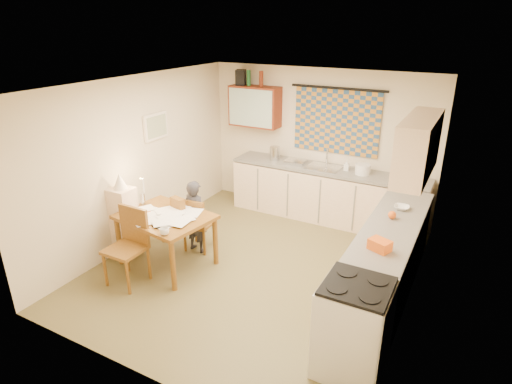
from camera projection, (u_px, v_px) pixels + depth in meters
The scene contains 44 objects.
floor at pixel (256, 267), 5.99m from camera, with size 4.00×4.50×0.02m, color brown.
ceiling at pixel (257, 84), 5.04m from camera, with size 4.00×4.50×0.02m, color white.
wall_back at pixel (319, 143), 7.36m from camera, with size 4.00×0.02×2.50m, color beige.
wall_front at pixel (132, 266), 3.67m from camera, with size 4.00×0.02×2.50m, color beige.
wall_left at pixel (139, 161), 6.40m from camera, with size 0.02×4.50×2.50m, color beige.
wall_right at pixel (420, 215), 4.63m from camera, with size 0.02×4.50×2.50m, color beige.
window_blind at pixel (336, 122), 7.04m from camera, with size 1.45×0.03×1.05m, color navy.
curtain_rod at pixel (338, 88), 6.82m from camera, with size 0.04×0.04×1.60m, color black.
wall_cabinet at pixel (255, 106), 7.51m from camera, with size 0.90×0.34×0.70m, color #5C1E0C.
wall_cabinet_glass at pixel (250, 108), 7.37m from camera, with size 0.84×0.02×0.64m, color #99B2A5.
upper_cabinet_right at pixel (418, 147), 4.93m from camera, with size 0.34×1.30×0.70m, color beige.
framed_print at pixel (156, 126), 6.54m from camera, with size 0.04×0.50×0.40m, color #F2E3CE.
print_canvas at pixel (157, 126), 6.53m from camera, with size 0.01×0.42×0.32m, color beige.
counter_back at pixel (326, 194), 7.28m from camera, with size 3.30×0.62×0.92m.
counter_right at pixel (385, 266), 5.15m from camera, with size 0.62×2.95×0.92m.
stove at pixel (353, 328), 4.06m from camera, with size 0.63×0.63×0.98m.
sink at pixel (323, 170), 7.15m from camera, with size 0.55×0.45×0.10m, color silver.
tap at pixel (327, 157), 7.23m from camera, with size 0.03×0.03×0.28m, color silver.
dish_rack at pixel (296, 162), 7.34m from camera, with size 0.35×0.30×0.06m, color silver.
kettle at pixel (275, 153), 7.49m from camera, with size 0.18×0.18×0.24m, color silver.
mixing_bowl at pixel (363, 169), 6.81m from camera, with size 0.24×0.24×0.16m, color white.
soap_bottle at pixel (347, 165), 6.97m from camera, with size 0.08×0.09×0.18m, color white.
bowl at pixel (402, 207), 5.56m from camera, with size 0.20×0.20×0.05m, color white.
orange_bag at pixel (380, 245), 4.56m from camera, with size 0.22×0.16×0.12m, color orange.
fruit_orange at pixel (392, 215), 5.28m from camera, with size 0.10×0.10×0.10m, color orange.
speaker at pixel (241, 77), 7.46m from camera, with size 0.16×0.20×0.26m, color black.
bottle_green at pixel (249, 78), 7.39m from camera, with size 0.07×0.07×0.26m, color #195926.
bottle_brown at pixel (261, 79), 7.28m from camera, with size 0.07×0.07×0.26m, color #5C1E0C.
dining_table at pixel (167, 240), 5.93m from camera, with size 1.32×1.08×0.75m.
chair_far at pixel (199, 233), 6.37m from camera, with size 0.42×0.42×0.84m.
chair_near at pixel (128, 261), 5.54m from camera, with size 0.46×0.46×1.00m.
person at pixel (196, 216), 6.22m from camera, with size 0.43×0.30×1.10m, color black.
shelf_stand at pixel (125, 222), 6.13m from camera, with size 0.32×0.30×1.03m, color beige.
lampshade at pixel (120, 181), 5.90m from camera, with size 0.20×0.20×0.22m, color #F2E3CE.
letter_rack at pixel (178, 203), 5.97m from camera, with size 0.22×0.10×0.16m, color brown.
mug at pixel (165, 231), 5.26m from camera, with size 0.12×0.12×0.09m, color white.
magazine at pixel (126, 212), 5.85m from camera, with size 0.20×0.25×0.02m, color maroon.
book at pixel (138, 210), 5.95m from camera, with size 0.26×0.29×0.02m, color orange.
orange_box at pixel (134, 216), 5.74m from camera, with size 0.12×0.08×0.04m, color orange.
eyeglasses at pixel (156, 227), 5.46m from camera, with size 0.13×0.04×0.02m, color black.
candle_holder at pixel (143, 199), 6.09m from camera, with size 0.06×0.06×0.18m, color silver.
candle at pixel (143, 186), 6.02m from camera, with size 0.02×0.02×0.22m, color white.
candle_flame at pixel (140, 179), 5.94m from camera, with size 0.02×0.02×0.02m, color #FFCC66.
papers at pixel (163, 216), 5.74m from camera, with size 1.06×0.90×0.03m.
Camera 1 is at (2.45, -4.54, 3.21)m, focal length 30.00 mm.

